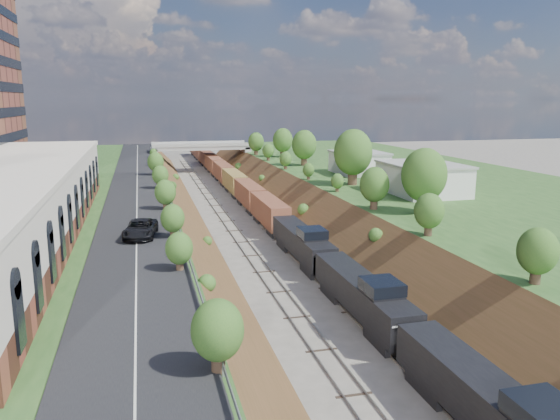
% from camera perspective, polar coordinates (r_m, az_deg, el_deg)
% --- Properties ---
extents(platform_left, '(44.00, 180.00, 5.00)m').
position_cam_1_polar(platform_left, '(80.27, -27.20, -0.97)').
color(platform_left, '#2C5121').
rests_on(platform_left, ground).
extents(platform_right, '(44.00, 180.00, 5.00)m').
position_cam_1_polar(platform_right, '(91.58, 17.32, 1.19)').
color(platform_right, '#2C5121').
rests_on(platform_right, ground).
extents(embankment_left, '(10.00, 180.00, 10.00)m').
position_cam_1_polar(embankment_left, '(78.79, -11.25, -1.98)').
color(embankment_left, brown).
rests_on(embankment_left, ground).
extents(embankment_right, '(10.00, 180.00, 10.00)m').
position_cam_1_polar(embankment_right, '(82.79, 4.12, -1.13)').
color(embankment_right, brown).
rests_on(embankment_right, ground).
extents(rail_left_track, '(1.58, 180.00, 0.18)m').
position_cam_1_polar(rail_left_track, '(79.61, -5.21, -1.59)').
color(rail_left_track, gray).
rests_on(rail_left_track, ground).
extents(rail_right_track, '(1.58, 180.00, 0.18)m').
position_cam_1_polar(rail_right_track, '(80.56, -1.56, -1.39)').
color(rail_right_track, gray).
rests_on(rail_right_track, ground).
extents(road, '(8.00, 180.00, 0.10)m').
position_cam_1_polar(road, '(77.70, -14.71, 1.48)').
color(road, black).
rests_on(road, platform_left).
extents(guardrail, '(0.10, 171.00, 0.70)m').
position_cam_1_polar(guardrail, '(77.49, -11.70, 1.97)').
color(guardrail, '#99999E').
rests_on(guardrail, platform_left).
extents(overpass, '(24.50, 8.30, 7.40)m').
position_cam_1_polar(overpass, '(139.99, -8.29, 6.00)').
color(overpass, gray).
rests_on(overpass, ground).
extents(white_building_near, '(9.00, 12.00, 4.00)m').
position_cam_1_polar(white_building_near, '(79.30, 14.66, 3.11)').
color(white_building_near, silver).
rests_on(white_building_near, platform_right).
extents(white_building_far, '(8.00, 10.00, 3.60)m').
position_cam_1_polar(white_building_far, '(98.78, 8.24, 4.84)').
color(white_building_far, silver).
rests_on(white_building_far, platform_right).
extents(tree_right_large, '(5.25, 5.25, 7.61)m').
position_cam_1_polar(tree_right_large, '(65.46, 14.82, 3.50)').
color(tree_right_large, '#473323').
rests_on(tree_right_large, platform_right).
extents(tree_left_crest, '(2.45, 2.45, 3.55)m').
position_cam_1_polar(tree_left_crest, '(38.33, -9.40, -5.38)').
color(tree_left_crest, '#473323').
rests_on(tree_left_crest, platform_left).
extents(freight_train, '(2.76, 170.80, 4.55)m').
position_cam_1_polar(freight_train, '(105.71, -4.76, 2.97)').
color(freight_train, black).
rests_on(freight_train, ground).
extents(suv, '(3.64, 6.35, 1.67)m').
position_cam_1_polar(suv, '(53.84, -14.37, -1.89)').
color(suv, black).
rests_on(suv, road).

